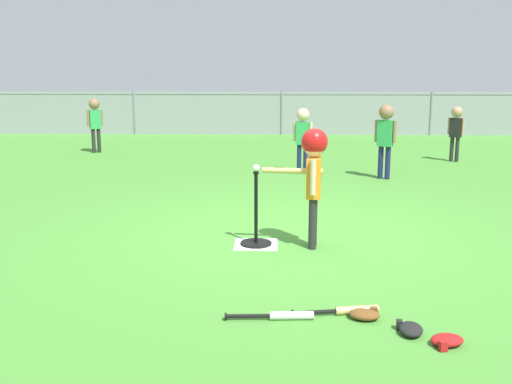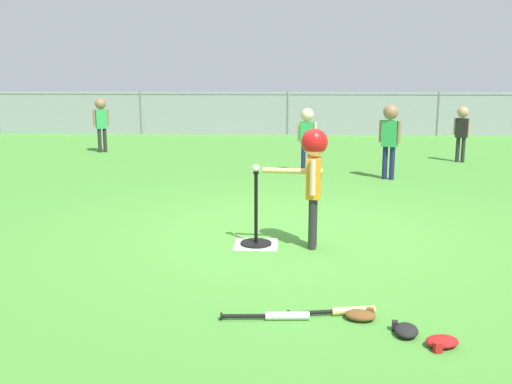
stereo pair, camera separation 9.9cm
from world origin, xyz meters
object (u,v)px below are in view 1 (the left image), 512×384
at_px(baseball_on_tee, 256,168).
at_px(fielder_near_right, 456,126).
at_px(batting_tee, 256,233).
at_px(glove_tossed_aside, 447,340).
at_px(spare_bat_wood, 348,310).
at_px(spare_bat_silver, 282,316).
at_px(glove_near_bats, 410,329).
at_px(glove_by_plate, 365,314).
at_px(fielder_deep_center, 303,132).
at_px(fielder_deep_left, 95,118).
at_px(batter_child, 313,164).
at_px(fielder_near_left, 386,131).

relative_size(baseball_on_tee, fielder_near_right, 0.07).
height_order(batting_tee, glove_tossed_aside, batting_tee).
relative_size(batting_tee, glove_tossed_aside, 3.03).
height_order(baseball_on_tee, spare_bat_wood, baseball_on_tee).
height_order(spare_bat_silver, glove_near_bats, glove_near_bats).
relative_size(batting_tee, glove_by_plate, 3.04).
bearing_deg(glove_by_plate, fielder_deep_center, 91.61).
height_order(baseball_on_tee, fielder_deep_left, fielder_deep_left).
xyz_separation_m(fielder_deep_left, spare_bat_wood, (4.34, -8.43, -0.71)).
bearing_deg(batter_child, spare_bat_silver, -100.20).
bearing_deg(glove_near_bats, batter_child, 105.36).
xyz_separation_m(batter_child, spare_bat_silver, (-0.32, -1.78, -0.82)).
bearing_deg(glove_tossed_aside, glove_near_bats, 140.18).
height_order(fielder_near_left, glove_by_plate, fielder_near_left).
distance_m(batter_child, fielder_near_right, 6.51).
height_order(fielder_deep_left, spare_bat_wood, fielder_deep_left).
distance_m(fielder_near_right, spare_bat_wood, 7.98).
relative_size(fielder_near_left, glove_tossed_aside, 4.81).
bearing_deg(fielder_near_right, fielder_near_left, -131.79).
xyz_separation_m(batting_tee, glove_by_plate, (0.84, -1.82, -0.09)).
relative_size(fielder_deep_center, fielder_deep_left, 0.97).
relative_size(baseball_on_tee, fielder_deep_left, 0.06).
bearing_deg(spare_bat_wood, batting_tee, 112.71).
relative_size(baseball_on_tee, fielder_near_left, 0.06).
relative_size(batter_child, fielder_near_right, 1.13).
relative_size(glove_by_plate, glove_tossed_aside, 0.99).
bearing_deg(glove_near_bats, fielder_near_left, 81.61).
distance_m(batting_tee, baseball_on_tee, 0.67).
xyz_separation_m(fielder_near_left, spare_bat_silver, (-1.72, -5.61, -0.74)).
bearing_deg(glove_by_plate, batter_child, 98.85).
bearing_deg(batting_tee, spare_bat_wood, -67.29).
height_order(batter_child, glove_tossed_aside, batter_child).
bearing_deg(baseball_on_tee, batter_child, -7.06).
relative_size(baseball_on_tee, batter_child, 0.06).
bearing_deg(fielder_deep_left, batting_tee, -61.62).
xyz_separation_m(batter_child, glove_near_bats, (0.55, -1.99, -0.82)).
relative_size(fielder_near_left, spare_bat_wood, 1.86).
height_order(fielder_near_right, spare_bat_silver, fielder_near_right).
xyz_separation_m(fielder_deep_center, glove_near_bats, (0.44, -6.32, -0.68)).
bearing_deg(batting_tee, glove_by_plate, -65.30).
distance_m(glove_by_plate, glove_tossed_aside, 0.62).
bearing_deg(fielder_near_right, spare_bat_silver, -114.45).
distance_m(spare_bat_wood, glove_tossed_aside, 0.76).
xyz_separation_m(spare_bat_wood, glove_by_plate, (0.11, -0.08, 0.01)).
height_order(batting_tee, batter_child, batter_child).
relative_size(fielder_deep_center, spare_bat_wood, 1.71).
xyz_separation_m(spare_bat_silver, glove_tossed_aside, (1.06, -0.37, 0.01)).
relative_size(fielder_deep_left, glove_tossed_aside, 4.57).
bearing_deg(batting_tee, batter_child, -7.06).
bearing_deg(baseball_on_tee, fielder_near_right, 57.11).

